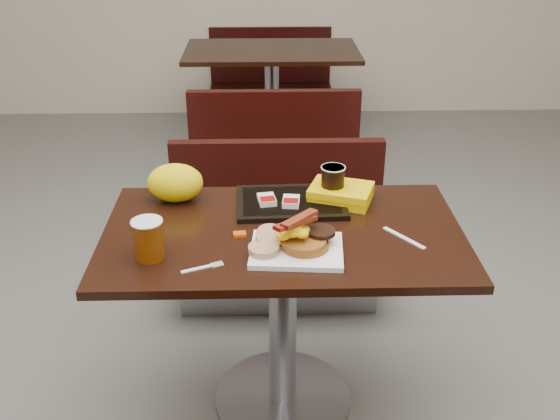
{
  "coord_description": "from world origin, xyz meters",
  "views": [
    {
      "loc": [
        -0.06,
        -1.9,
        1.79
      ],
      "look_at": [
        -0.01,
        0.01,
        0.82
      ],
      "focal_mm": 41.63,
      "sensor_mm": 36.0,
      "label": 1
    }
  ],
  "objects_px": {
    "coffee_cup_far": "(333,182)",
    "bench_near_n": "(278,231)",
    "knife": "(404,238)",
    "pancake_stack": "(305,242)",
    "coffee_cup_near": "(148,239)",
    "hashbrown_sleeve_right": "(291,201)",
    "bench_far_n": "(271,77)",
    "clamshell": "(341,194)",
    "platter": "(297,250)",
    "table_near": "(283,322)",
    "tray": "(291,202)",
    "hashbrown_sleeve_left": "(267,200)",
    "table_far": "(272,102)",
    "fork": "(196,269)",
    "bench_far_s": "(274,138)",
    "paper_bag": "(175,183)"
  },
  "relations": [
    {
      "from": "tray",
      "to": "paper_bag",
      "type": "xyz_separation_m",
      "value": [
        -0.42,
        0.05,
        0.06
      ]
    },
    {
      "from": "hashbrown_sleeve_left",
      "to": "platter",
      "type": "bearing_deg",
      "value": -83.78
    },
    {
      "from": "coffee_cup_far",
      "to": "paper_bag",
      "type": "xyz_separation_m",
      "value": [
        -0.57,
        0.02,
        -0.01
      ]
    },
    {
      "from": "tray",
      "to": "coffee_cup_far",
      "type": "distance_m",
      "value": 0.17
    },
    {
      "from": "coffee_cup_near",
      "to": "hashbrown_sleeve_right",
      "type": "relative_size",
      "value": 1.61
    },
    {
      "from": "platter",
      "to": "paper_bag",
      "type": "distance_m",
      "value": 0.57
    },
    {
      "from": "coffee_cup_near",
      "to": "tray",
      "type": "relative_size",
      "value": 0.33
    },
    {
      "from": "pancake_stack",
      "to": "coffee_cup_far",
      "type": "distance_m",
      "value": 0.38
    },
    {
      "from": "bench_near_n",
      "to": "clamshell",
      "type": "xyz_separation_m",
      "value": [
        0.22,
        -0.48,
        0.42
      ]
    },
    {
      "from": "table_near",
      "to": "table_far",
      "type": "relative_size",
      "value": 1.0
    },
    {
      "from": "pancake_stack",
      "to": "paper_bag",
      "type": "bearing_deg",
      "value": 139.59
    },
    {
      "from": "clamshell",
      "to": "hashbrown_sleeve_right",
      "type": "bearing_deg",
      "value": -143.57
    },
    {
      "from": "table_far",
      "to": "tray",
      "type": "distance_m",
      "value": 2.44
    },
    {
      "from": "hashbrown_sleeve_left",
      "to": "pancake_stack",
      "type": "bearing_deg",
      "value": -79.07
    },
    {
      "from": "hashbrown_sleeve_left",
      "to": "table_near",
      "type": "bearing_deg",
      "value": -82.86
    },
    {
      "from": "hashbrown_sleeve_right",
      "to": "clamshell",
      "type": "relative_size",
      "value": 0.36
    },
    {
      "from": "clamshell",
      "to": "bench_far_s",
      "type": "bearing_deg",
      "value": 116.34
    },
    {
      "from": "table_far",
      "to": "bench_far_s",
      "type": "distance_m",
      "value": 0.7
    },
    {
      "from": "platter",
      "to": "hashbrown_sleeve_right",
      "type": "height_order",
      "value": "hashbrown_sleeve_right"
    },
    {
      "from": "bench_far_s",
      "to": "bench_near_n",
      "type": "bearing_deg",
      "value": -90.0
    },
    {
      "from": "bench_far_n",
      "to": "platter",
      "type": "height_order",
      "value": "platter"
    },
    {
      "from": "bench_far_s",
      "to": "table_near",
      "type": "bearing_deg",
      "value": -90.0
    },
    {
      "from": "platter",
      "to": "coffee_cup_far",
      "type": "height_order",
      "value": "coffee_cup_far"
    },
    {
      "from": "bench_near_n",
      "to": "platter",
      "type": "distance_m",
      "value": 0.94
    },
    {
      "from": "knife",
      "to": "coffee_cup_far",
      "type": "distance_m",
      "value": 0.36
    },
    {
      "from": "tray",
      "to": "hashbrown_sleeve_left",
      "type": "height_order",
      "value": "hashbrown_sleeve_left"
    },
    {
      "from": "coffee_cup_near",
      "to": "clamshell",
      "type": "distance_m",
      "value": 0.74
    },
    {
      "from": "bench_far_s",
      "to": "platter",
      "type": "height_order",
      "value": "platter"
    },
    {
      "from": "bench_near_n",
      "to": "fork",
      "type": "bearing_deg",
      "value": -105.95
    },
    {
      "from": "hashbrown_sleeve_left",
      "to": "clamshell",
      "type": "height_order",
      "value": "clamshell"
    },
    {
      "from": "bench_near_n",
      "to": "bench_far_n",
      "type": "xyz_separation_m",
      "value": [
        0.0,
        2.6,
        0.0
      ]
    },
    {
      "from": "bench_far_s",
      "to": "tray",
      "type": "relative_size",
      "value": 2.58
    },
    {
      "from": "table_near",
      "to": "knife",
      "type": "bearing_deg",
      "value": -9.2
    },
    {
      "from": "fork",
      "to": "tray",
      "type": "bearing_deg",
      "value": 32.41
    },
    {
      "from": "knife",
      "to": "coffee_cup_near",
      "type": "bearing_deg",
      "value": -119.48
    },
    {
      "from": "table_far",
      "to": "platter",
      "type": "xyz_separation_m",
      "value": [
        0.04,
        -2.75,
        0.38
      ]
    },
    {
      "from": "bench_far_n",
      "to": "pancake_stack",
      "type": "distance_m",
      "value": 3.47
    },
    {
      "from": "table_near",
      "to": "tray",
      "type": "relative_size",
      "value": 3.09
    },
    {
      "from": "tray",
      "to": "bench_far_n",
      "type": "bearing_deg",
      "value": 88.69
    },
    {
      "from": "hashbrown_sleeve_left",
      "to": "clamshell",
      "type": "relative_size",
      "value": 0.37
    },
    {
      "from": "platter",
      "to": "knife",
      "type": "xyz_separation_m",
      "value": [
        0.36,
        0.08,
        -0.01
      ]
    },
    {
      "from": "bench_near_n",
      "to": "clamshell",
      "type": "distance_m",
      "value": 0.68
    },
    {
      "from": "coffee_cup_far",
      "to": "bench_near_n",
      "type": "bearing_deg",
      "value": 111.27
    },
    {
      "from": "table_far",
      "to": "fork",
      "type": "relative_size",
      "value": 9.14
    },
    {
      "from": "pancake_stack",
      "to": "fork",
      "type": "height_order",
      "value": "pancake_stack"
    },
    {
      "from": "platter",
      "to": "bench_far_n",
      "type": "bearing_deg",
      "value": 95.28
    },
    {
      "from": "pancake_stack",
      "to": "paper_bag",
      "type": "xyz_separation_m",
      "value": [
        -0.45,
        0.38,
        0.04
      ]
    },
    {
      "from": "coffee_cup_near",
      "to": "clamshell",
      "type": "height_order",
      "value": "coffee_cup_near"
    },
    {
      "from": "pancake_stack",
      "to": "hashbrown_sleeve_left",
      "type": "xyz_separation_m",
      "value": [
        -0.12,
        0.32,
        -0.0
      ]
    },
    {
      "from": "bench_far_n",
      "to": "clamshell",
      "type": "bearing_deg",
      "value": -85.99
    }
  ]
}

